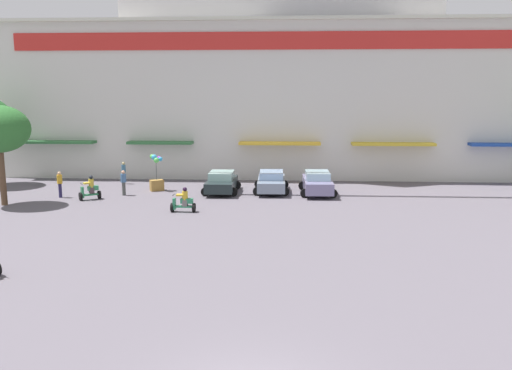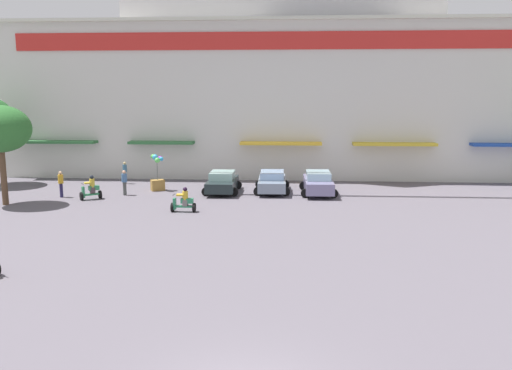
{
  "view_description": "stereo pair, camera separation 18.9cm",
  "coord_description": "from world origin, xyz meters",
  "px_view_note": "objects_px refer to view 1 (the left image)",
  "views": [
    {
      "loc": [
        0.81,
        -10.84,
        6.82
      ],
      "look_at": [
        -0.91,
        17.4,
        1.84
      ],
      "focal_mm": 37.53,
      "sensor_mm": 36.0,
      "label": 1
    },
    {
      "loc": [
        1.0,
        -10.82,
        6.82
      ],
      "look_at": [
        -0.91,
        17.4,
        1.84
      ],
      "focal_mm": 37.53,
      "sensor_mm": 36.0,
      "label": 2
    }
  ],
  "objects_px": {
    "parked_car_0": "(222,182)",
    "parked_car_2": "(317,183)",
    "scooter_rider_2": "(183,202)",
    "pedestrian_2": "(60,183)",
    "pedestrian_1": "(124,181)",
    "parked_car_1": "(271,182)",
    "pedestrian_0": "(124,171)",
    "scooter_rider_4": "(90,190)",
    "balloon_vendor_cart": "(157,176)"
  },
  "relations": [
    {
      "from": "parked_car_0",
      "to": "parked_car_2",
      "type": "height_order",
      "value": "parked_car_2"
    },
    {
      "from": "parked_car_2",
      "to": "scooter_rider_2",
      "type": "height_order",
      "value": "parked_car_2"
    },
    {
      "from": "parked_car_2",
      "to": "scooter_rider_2",
      "type": "distance_m",
      "value": 9.91
    },
    {
      "from": "parked_car_0",
      "to": "pedestrian_2",
      "type": "xyz_separation_m",
      "value": [
        -10.25,
        -2.32,
        0.25
      ]
    },
    {
      "from": "scooter_rider_2",
      "to": "pedestrian_1",
      "type": "bearing_deg",
      "value": 136.39
    },
    {
      "from": "parked_car_2",
      "to": "pedestrian_2",
      "type": "height_order",
      "value": "pedestrian_2"
    },
    {
      "from": "parked_car_2",
      "to": "parked_car_1",
      "type": "bearing_deg",
      "value": 171.33
    },
    {
      "from": "scooter_rider_2",
      "to": "parked_car_0",
      "type": "bearing_deg",
      "value": 76.49
    },
    {
      "from": "parked_car_0",
      "to": "parked_car_1",
      "type": "distance_m",
      "value": 3.4
    },
    {
      "from": "pedestrian_0",
      "to": "parked_car_1",
      "type": "bearing_deg",
      "value": -13.52
    },
    {
      "from": "parked_car_2",
      "to": "scooter_rider_4",
      "type": "height_order",
      "value": "scooter_rider_4"
    },
    {
      "from": "parked_car_0",
      "to": "parked_car_2",
      "type": "xyz_separation_m",
      "value": [
        6.47,
        -0.05,
        0.04
      ]
    },
    {
      "from": "balloon_vendor_cart",
      "to": "scooter_rider_2",
      "type": "bearing_deg",
      "value": -64.12
    },
    {
      "from": "scooter_rider_2",
      "to": "scooter_rider_4",
      "type": "bearing_deg",
      "value": 154.49
    },
    {
      "from": "pedestrian_0",
      "to": "parked_car_2",
      "type": "bearing_deg",
      "value": -12.47
    },
    {
      "from": "pedestrian_2",
      "to": "parked_car_0",
      "type": "bearing_deg",
      "value": 12.74
    },
    {
      "from": "parked_car_0",
      "to": "pedestrian_1",
      "type": "height_order",
      "value": "pedestrian_1"
    },
    {
      "from": "parked_car_0",
      "to": "pedestrian_1",
      "type": "bearing_deg",
      "value": -168.24
    },
    {
      "from": "parked_car_2",
      "to": "balloon_vendor_cart",
      "type": "distance_m",
      "value": 11.07
    },
    {
      "from": "scooter_rider_4",
      "to": "parked_car_1",
      "type": "bearing_deg",
      "value": 15.94
    },
    {
      "from": "parked_car_0",
      "to": "scooter_rider_4",
      "type": "bearing_deg",
      "value": -160.6
    },
    {
      "from": "parked_car_2",
      "to": "scooter_rider_4",
      "type": "relative_size",
      "value": 2.92
    },
    {
      "from": "parked_car_2",
      "to": "pedestrian_1",
      "type": "distance_m",
      "value": 12.89
    },
    {
      "from": "parked_car_2",
      "to": "pedestrian_0",
      "type": "height_order",
      "value": "pedestrian_0"
    },
    {
      "from": "pedestrian_0",
      "to": "balloon_vendor_cart",
      "type": "height_order",
      "value": "balloon_vendor_cart"
    },
    {
      "from": "parked_car_1",
      "to": "scooter_rider_4",
      "type": "xyz_separation_m",
      "value": [
        -11.44,
        -3.27,
        -0.09
      ]
    },
    {
      "from": "scooter_rider_2",
      "to": "pedestrian_1",
      "type": "distance_m",
      "value": 6.8
    },
    {
      "from": "scooter_rider_4",
      "to": "parked_car_2",
      "type": "bearing_deg",
      "value": 10.88
    },
    {
      "from": "balloon_vendor_cart",
      "to": "parked_car_2",
      "type": "bearing_deg",
      "value": -2.7
    },
    {
      "from": "pedestrian_0",
      "to": "parked_car_0",
      "type": "bearing_deg",
      "value": -21.83
    },
    {
      "from": "scooter_rider_4",
      "to": "pedestrian_1",
      "type": "relative_size",
      "value": 0.93
    },
    {
      "from": "parked_car_0",
      "to": "balloon_vendor_cart",
      "type": "xyz_separation_m",
      "value": [
        -4.59,
        0.47,
        0.32
      ]
    },
    {
      "from": "scooter_rider_4",
      "to": "parked_car_0",
      "type": "bearing_deg",
      "value": 19.4
    },
    {
      "from": "parked_car_0",
      "to": "scooter_rider_2",
      "type": "distance_m",
      "value": 6.18
    },
    {
      "from": "scooter_rider_4",
      "to": "pedestrian_1",
      "type": "xyz_separation_m",
      "value": [
        1.71,
        1.52,
        0.3
      ]
    },
    {
      "from": "pedestrian_0",
      "to": "pedestrian_2",
      "type": "xyz_separation_m",
      "value": [
        -2.53,
        -5.41,
        0.03
      ]
    },
    {
      "from": "parked_car_2",
      "to": "scooter_rider_2",
      "type": "relative_size",
      "value": 3.14
    },
    {
      "from": "parked_car_1",
      "to": "pedestrian_0",
      "type": "distance_m",
      "value": 11.4
    },
    {
      "from": "scooter_rider_2",
      "to": "pedestrian_0",
      "type": "height_order",
      "value": "pedestrian_0"
    },
    {
      "from": "scooter_rider_4",
      "to": "balloon_vendor_cart",
      "type": "height_order",
      "value": "balloon_vendor_cart"
    },
    {
      "from": "scooter_rider_2",
      "to": "balloon_vendor_cart",
      "type": "bearing_deg",
      "value": 115.88
    },
    {
      "from": "pedestrian_0",
      "to": "pedestrian_2",
      "type": "bearing_deg",
      "value": -115.12
    },
    {
      "from": "pedestrian_0",
      "to": "scooter_rider_4",
      "type": "bearing_deg",
      "value": -93.45
    },
    {
      "from": "parked_car_1",
      "to": "balloon_vendor_cart",
      "type": "height_order",
      "value": "balloon_vendor_cart"
    },
    {
      "from": "pedestrian_0",
      "to": "pedestrian_2",
      "type": "relative_size",
      "value": 0.96
    },
    {
      "from": "parked_car_1",
      "to": "scooter_rider_4",
      "type": "bearing_deg",
      "value": -164.06
    },
    {
      "from": "scooter_rider_2",
      "to": "scooter_rider_4",
      "type": "relative_size",
      "value": 0.93
    },
    {
      "from": "scooter_rider_4",
      "to": "pedestrian_0",
      "type": "bearing_deg",
      "value": 86.55
    },
    {
      "from": "parked_car_1",
      "to": "scooter_rider_2",
      "type": "xyz_separation_m",
      "value": [
        -4.81,
        -6.43,
        -0.14
      ]
    },
    {
      "from": "pedestrian_1",
      "to": "balloon_vendor_cart",
      "type": "height_order",
      "value": "balloon_vendor_cart"
    }
  ]
}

